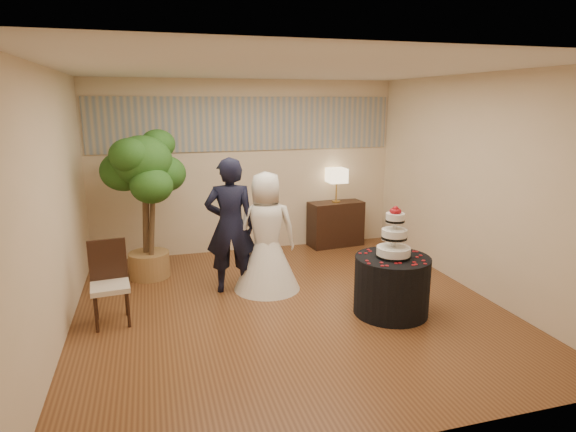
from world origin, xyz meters
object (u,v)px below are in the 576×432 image
object	(u,v)px
table_lamp	(336,185)
ficus_tree	(145,205)
side_chair	(110,284)
wedding_cake	(394,232)
bride	(266,232)
cake_table	(392,285)
groom	(230,226)
console	(336,224)

from	to	relation	value
table_lamp	ficus_tree	distance (m)	3.21
side_chair	wedding_cake	bearing A→B (deg)	-16.68
bride	cake_table	world-z (taller)	bride
wedding_cake	side_chair	world-z (taller)	wedding_cake
cake_table	ficus_tree	distance (m)	3.49
groom	side_chair	size ratio (longest dim) A/B	1.89
table_lamp	wedding_cake	bearing A→B (deg)	-97.98
wedding_cake	table_lamp	size ratio (longest dim) A/B	1.05
groom	wedding_cake	world-z (taller)	groom
cake_table	table_lamp	size ratio (longest dim) A/B	1.50
console	groom	bearing A→B (deg)	-149.39
cake_table	table_lamp	distance (m)	2.90
bride	table_lamp	bearing A→B (deg)	-128.75
wedding_cake	console	world-z (taller)	wedding_cake
wedding_cake	groom	bearing A→B (deg)	144.27
side_chair	cake_table	bearing A→B (deg)	-16.68
groom	table_lamp	bearing A→B (deg)	-133.23
groom	ficus_tree	size ratio (longest dim) A/B	0.84
bride	side_chair	size ratio (longest dim) A/B	1.69
side_chair	bride	bearing A→B (deg)	9.96
groom	console	bearing A→B (deg)	-133.23
bride	wedding_cake	distance (m)	1.70
table_lamp	ficus_tree	size ratio (longest dim) A/B	0.27
bride	cake_table	bearing A→B (deg)	142.97
console	side_chair	bearing A→B (deg)	-154.86
groom	table_lamp	size ratio (longest dim) A/B	3.06
wedding_cake	side_chair	size ratio (longest dim) A/B	0.65
bride	ficus_tree	xyz separation A→B (m)	(-1.51, 0.89, 0.27)
bride	wedding_cake	bearing A→B (deg)	142.97
groom	table_lamp	world-z (taller)	groom
table_lamp	bride	bearing A→B (deg)	-134.88
bride	ficus_tree	world-z (taller)	ficus_tree
wedding_cake	side_chair	distance (m)	3.26
bride	wedding_cake	world-z (taller)	bride
groom	bride	distance (m)	0.48
cake_table	groom	bearing A→B (deg)	144.27
cake_table	wedding_cake	xyz separation A→B (m)	(0.00, 0.00, 0.65)
bride	console	size ratio (longest dim) A/B	1.71
ficus_tree	side_chair	size ratio (longest dim) A/B	2.26
groom	console	size ratio (longest dim) A/B	1.92
bride	ficus_tree	size ratio (longest dim) A/B	0.75
wedding_cake	bride	bearing A→B (deg)	136.85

